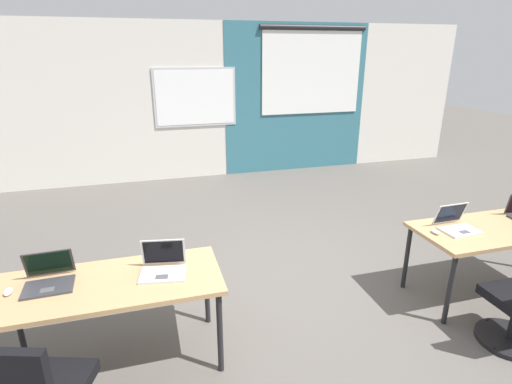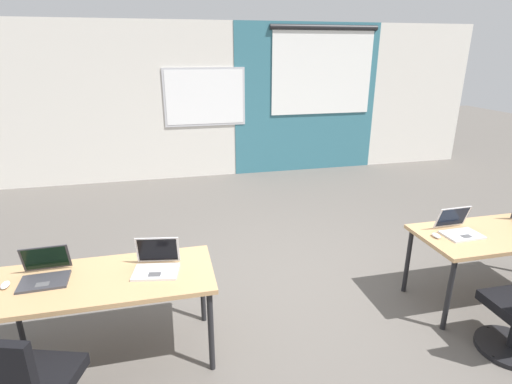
% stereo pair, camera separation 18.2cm
% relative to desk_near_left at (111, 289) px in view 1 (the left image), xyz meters
% --- Properties ---
extents(ground_plane, '(24.00, 24.00, 0.00)m').
position_rel_desk_near_left_xyz_m(ground_plane, '(1.75, 0.60, -0.66)').
color(ground_plane, '#56514C').
extents(back_wall_assembly, '(10.00, 0.27, 2.80)m').
position_rel_desk_near_left_xyz_m(back_wall_assembly, '(1.80, 4.80, 0.75)').
color(back_wall_assembly, silver).
rests_on(back_wall_assembly, ground).
extents(desk_near_left, '(1.60, 0.70, 0.72)m').
position_rel_desk_near_left_xyz_m(desk_near_left, '(0.00, 0.00, 0.00)').
color(desk_near_left, tan).
rests_on(desk_near_left, ground).
extents(desk_near_right, '(1.60, 0.70, 0.72)m').
position_rel_desk_near_left_xyz_m(desk_near_right, '(3.50, 0.00, 0.00)').
color(desk_near_right, tan).
rests_on(desk_near_right, ground).
extents(laptop_near_left_end, '(0.34, 0.31, 0.23)m').
position_rel_desk_near_left_xyz_m(laptop_near_left_end, '(-0.41, 0.08, 0.11)').
color(laptop_near_left_end, '#333338').
rests_on(laptop_near_left_end, desk_near_left).
extents(mouse_near_left_end, '(0.06, 0.10, 0.03)m').
position_rel_desk_near_left_xyz_m(mouse_near_left_end, '(-0.66, 0.03, 0.08)').
color(mouse_near_left_end, silver).
rests_on(mouse_near_left_end, desk_near_left).
extents(laptop_near_right_inner, '(0.34, 0.31, 0.23)m').
position_rel_desk_near_left_xyz_m(laptop_near_right_inner, '(3.06, 0.06, 0.11)').
color(laptop_near_right_inner, silver).
rests_on(laptop_near_right_inner, desk_near_right).
extents(mouse_near_right_inner, '(0.06, 0.10, 0.03)m').
position_rel_desk_near_left_xyz_m(mouse_near_right_inner, '(2.82, 0.03, 0.08)').
color(mouse_near_right_inner, silver).
rests_on(mouse_near_right_inner, desk_near_right).
extents(laptop_near_left_inner, '(0.37, 0.32, 0.24)m').
position_rel_desk_near_left_xyz_m(laptop_near_left_inner, '(0.38, 0.03, 0.11)').
color(laptop_near_left_inner, silver).
rests_on(laptop_near_left_inner, desk_near_left).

